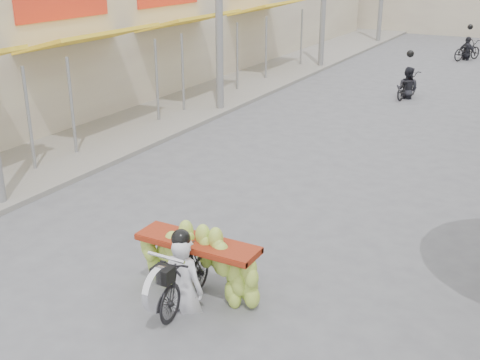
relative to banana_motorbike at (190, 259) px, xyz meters
name	(u,v)px	position (x,y,z in m)	size (l,w,h in m)	color
sidewalk_left	(224,88)	(-7.04, 13.16, -0.66)	(4.00, 60.00, 0.12)	gray
shophouse_row_left	(99,5)	(-12.02, 12.14, 2.28)	(9.77, 40.00, 6.00)	#BEB196
banana_motorbike	(190,259)	(0.00, 0.00, 0.00)	(2.20, 1.79, 2.16)	black
bg_motorbike_a	(408,77)	(-0.52, 15.03, 0.02)	(0.85, 1.67, 1.95)	black
bg_motorbike_c	(468,44)	(0.03, 24.39, 0.06)	(1.37, 1.79, 1.95)	black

